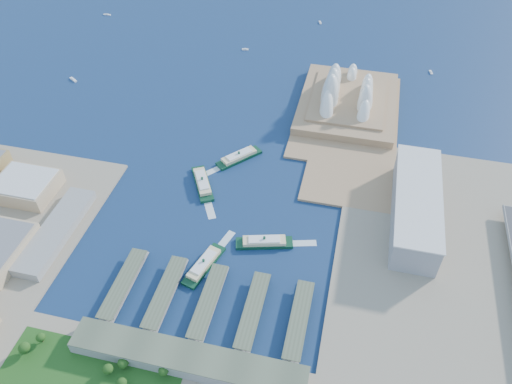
% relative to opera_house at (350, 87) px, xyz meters
% --- Properties ---
extents(ground, '(3000.00, 3000.00, 0.00)m').
position_rel_opera_house_xyz_m(ground, '(-105.00, -280.00, -32.00)').
color(ground, '#10294E').
rests_on(ground, ground).
extents(east_land, '(240.00, 500.00, 3.00)m').
position_rel_opera_house_xyz_m(east_land, '(135.00, -330.00, -30.50)').
color(east_land, gray).
rests_on(east_land, ground).
extents(peninsula, '(135.00, 220.00, 3.00)m').
position_rel_opera_house_xyz_m(peninsula, '(2.50, -20.00, -30.50)').
color(peninsula, '#9F7B57').
rests_on(peninsula, ground).
extents(opera_house, '(134.00, 180.00, 58.00)m').
position_rel_opera_house_xyz_m(opera_house, '(0.00, 0.00, 0.00)').
color(opera_house, white).
rests_on(opera_house, peninsula).
extents(toaster_building, '(45.00, 155.00, 35.00)m').
position_rel_opera_house_xyz_m(toaster_building, '(90.00, -200.00, -11.50)').
color(toaster_building, gray).
rests_on(toaster_building, east_land).
extents(ferry_wharves, '(184.00, 90.00, 9.30)m').
position_rel_opera_house_xyz_m(ferry_wharves, '(-91.00, -355.00, -27.35)').
color(ferry_wharves, '#4C5641').
rests_on(ferry_wharves, ground).
extents(terminal_building, '(200.00, 28.00, 12.00)m').
position_rel_opera_house_xyz_m(terminal_building, '(-90.00, -415.00, -23.00)').
color(terminal_building, gray).
rests_on(terminal_building, south_land).
extents(ferry_a, '(42.79, 60.81, 11.50)m').
position_rel_opera_house_xyz_m(ferry_a, '(-147.01, -199.55, -26.25)').
color(ferry_a, '#0D3721').
rests_on(ferry_a, ground).
extents(ferry_b, '(50.73, 54.91, 11.28)m').
position_rel_opera_house_xyz_m(ferry_b, '(-117.70, -144.16, -26.36)').
color(ferry_b, '#0D3721').
rests_on(ferry_b, ground).
extents(ferry_c, '(30.25, 59.58, 10.92)m').
position_rel_opera_house_xyz_m(ferry_c, '(-108.82, -313.20, -26.54)').
color(ferry_c, '#0D3721').
rests_on(ferry_c, ground).
extents(ferry_d, '(60.31, 29.70, 11.05)m').
position_rel_opera_house_xyz_m(ferry_d, '(-57.44, -271.00, -26.47)').
color(ferry_d, '#0D3721').
rests_on(ferry_d, ground).
extents(boat_a, '(15.29, 11.95, 3.03)m').
position_rel_opera_house_xyz_m(boat_a, '(-407.13, -22.83, -30.48)').
color(boat_a, white).
rests_on(boat_a, ground).
extents(boat_b, '(10.81, 5.24, 2.80)m').
position_rel_opera_house_xyz_m(boat_b, '(-179.53, 128.64, -30.60)').
color(boat_b, white).
rests_on(boat_b, ground).
extents(boat_c, '(5.92, 11.85, 2.56)m').
position_rel_opera_house_xyz_m(boat_c, '(115.49, 123.99, -30.72)').
color(boat_c, white).
rests_on(boat_c, ground).
extents(boat_d, '(13.79, 3.37, 2.31)m').
position_rel_opera_house_xyz_m(boat_d, '(-458.81, 199.00, -30.84)').
color(boat_d, white).
rests_on(boat_d, ground).
extents(boat_e, '(6.74, 11.21, 2.62)m').
position_rel_opera_house_xyz_m(boat_e, '(-74.02, 256.82, -30.69)').
color(boat_e, white).
rests_on(boat_e, ground).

